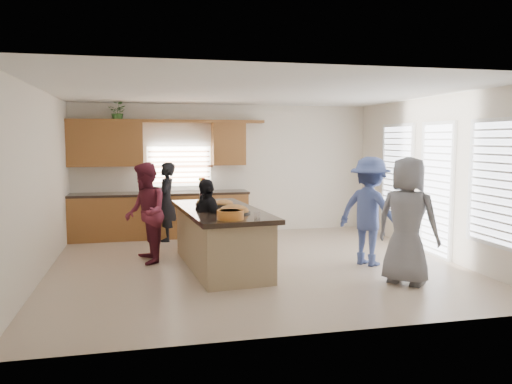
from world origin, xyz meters
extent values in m
plane|color=tan|center=(0.00, 0.00, 0.00)|extent=(6.50, 6.50, 0.00)
cube|color=silver|center=(0.00, 3.00, 1.40)|extent=(6.50, 0.02, 2.80)
cube|color=silver|center=(0.00, -3.00, 1.40)|extent=(6.50, 0.02, 2.80)
cube|color=silver|center=(-3.25, 0.00, 1.40)|extent=(0.02, 6.00, 2.80)
cube|color=silver|center=(3.25, 0.00, 1.40)|extent=(0.02, 6.00, 2.80)
cube|color=white|center=(0.00, 0.00, 2.80)|extent=(6.50, 6.00, 0.02)
cube|color=brown|center=(-1.43, 2.69, 0.45)|extent=(3.65, 0.62, 0.90)
cube|color=black|center=(-1.43, 2.69, 0.93)|extent=(3.70, 0.65, 0.05)
cube|color=brown|center=(-2.50, 2.82, 1.95)|extent=(1.50, 0.36, 0.90)
cube|color=brown|center=(0.05, 2.82, 1.95)|extent=(0.70, 0.36, 0.90)
cube|color=brown|center=(-1.23, 2.82, 2.43)|extent=(4.05, 0.40, 0.06)
cube|color=brown|center=(-1.00, 2.96, 1.48)|extent=(1.35, 0.08, 0.85)
cube|color=white|center=(3.22, 1.30, 1.42)|extent=(0.06, 1.10, 1.75)
cube|color=white|center=(3.22, -0.10, 1.17)|extent=(0.06, 0.85, 2.25)
cube|color=white|center=(3.22, -1.60, 1.42)|extent=(0.06, 1.10, 1.75)
cube|color=tan|center=(-0.57, -0.04, 0.44)|extent=(1.23, 2.58, 0.88)
cube|color=black|center=(-0.57, -0.04, 0.92)|extent=(1.40, 2.80, 0.07)
cube|color=black|center=(-0.57, -0.04, 0.04)|extent=(1.14, 2.50, 0.08)
cylinder|color=black|center=(-0.45, -0.56, 0.96)|extent=(0.50, 0.50, 0.02)
ellipsoid|color=#BC803B|center=(-0.45, -0.56, 0.98)|extent=(0.45, 0.45, 0.20)
cylinder|color=black|center=(-0.46, 0.34, 0.96)|extent=(0.36, 0.36, 0.02)
ellipsoid|color=#BC803B|center=(-0.46, 0.34, 0.98)|extent=(0.33, 0.33, 0.15)
cylinder|color=black|center=(-0.71, 0.61, 0.96)|extent=(0.39, 0.39, 0.02)
ellipsoid|color=tan|center=(-0.71, 0.61, 0.98)|extent=(0.35, 0.35, 0.16)
cylinder|color=orange|center=(-0.60, -1.13, 1.01)|extent=(0.37, 0.37, 0.13)
cylinder|color=beige|center=(-0.60, -1.13, 1.06)|extent=(0.31, 0.31, 0.04)
cylinder|color=white|center=(-0.21, -1.09, 0.99)|extent=(0.08, 0.08, 0.09)
cylinder|color=#AB8DCD|center=(-0.69, 0.68, 0.98)|extent=(0.25, 0.25, 0.05)
cylinder|color=silver|center=(-0.72, 1.20, 1.02)|extent=(0.12, 0.12, 0.14)
imported|color=#396829|center=(-2.23, 2.82, 2.60)|extent=(0.47, 0.44, 0.41)
imported|color=black|center=(-1.32, 2.30, 0.80)|extent=(0.47, 0.63, 1.59)
imported|color=maroon|center=(-1.74, 0.53, 0.84)|extent=(0.74, 0.90, 1.68)
imported|color=black|center=(-0.82, -0.25, 0.73)|extent=(0.64, 0.92, 1.45)
imported|color=#3E4E89|center=(1.83, -0.39, 0.88)|extent=(1.19, 1.31, 1.77)
imported|color=slate|center=(1.86, -1.52, 0.91)|extent=(1.02, 1.05, 1.81)
camera|label=1|loc=(-1.76, -7.83, 2.04)|focal=35.00mm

